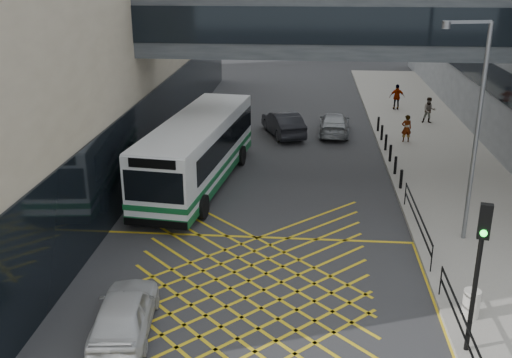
% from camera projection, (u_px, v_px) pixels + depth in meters
% --- Properties ---
extents(ground, '(120.00, 120.00, 0.00)m').
position_uv_depth(ground, '(245.00, 298.00, 19.10)').
color(ground, '#333335').
extents(skybridge, '(20.00, 4.10, 3.00)m').
position_uv_depth(skybridge, '(336.00, 22.00, 27.51)').
color(skybridge, '#3A3F44').
rests_on(skybridge, ground).
extents(pavement, '(6.00, 54.00, 0.16)m').
position_uv_depth(pavement, '(439.00, 158.00, 32.38)').
color(pavement, gray).
rests_on(pavement, ground).
extents(box_junction, '(12.00, 9.00, 0.01)m').
position_uv_depth(box_junction, '(245.00, 298.00, 19.10)').
color(box_junction, gold).
rests_on(box_junction, ground).
extents(bus, '(4.02, 11.81, 3.24)m').
position_uv_depth(bus, '(199.00, 150.00, 28.25)').
color(bus, silver).
rests_on(bus, ground).
extents(car_white, '(2.22, 4.49, 1.38)m').
position_uv_depth(car_white, '(124.00, 312.00, 17.10)').
color(car_white, '#BDBDBF').
rests_on(car_white, ground).
extents(car_dark, '(3.38, 5.17, 1.51)m').
position_uv_depth(car_dark, '(283.00, 123.00, 36.66)').
color(car_dark, black).
rests_on(car_dark, ground).
extents(car_silver, '(2.12, 4.59, 1.40)m').
position_uv_depth(car_silver, '(334.00, 123.00, 36.98)').
color(car_silver, gray).
rests_on(car_silver, ground).
extents(traffic_light, '(0.34, 0.52, 4.38)m').
position_uv_depth(traffic_light, '(479.00, 258.00, 15.24)').
color(traffic_light, black).
rests_on(traffic_light, pavement).
extents(street_lamp, '(1.83, 0.64, 8.09)m').
position_uv_depth(street_lamp, '(474.00, 121.00, 21.30)').
color(street_lamp, slate).
rests_on(street_lamp, pavement).
extents(litter_bin, '(0.50, 0.50, 0.87)m').
position_uv_depth(litter_bin, '(471.00, 304.00, 17.69)').
color(litter_bin, '#ADA89E').
rests_on(litter_bin, pavement).
extents(kerb_railings, '(0.05, 12.54, 1.00)m').
position_uv_depth(kerb_railings, '(434.00, 255.00, 19.97)').
color(kerb_railings, black).
rests_on(kerb_railings, pavement).
extents(bollards, '(0.14, 10.14, 0.90)m').
position_uv_depth(bollards, '(388.00, 148.00, 32.42)').
color(bollards, black).
rests_on(bollards, pavement).
extents(pedestrian_a, '(0.68, 0.52, 1.60)m').
position_uv_depth(pedestrian_a, '(406.00, 128.00, 34.79)').
color(pedestrian_a, gray).
rests_on(pedestrian_a, pavement).
extents(pedestrian_b, '(0.83, 0.50, 1.67)m').
position_uv_depth(pedestrian_b, '(429.00, 110.00, 38.82)').
color(pedestrian_b, gray).
rests_on(pedestrian_b, pavement).
extents(pedestrian_c, '(1.06, 0.53, 1.78)m').
position_uv_depth(pedestrian_c, '(397.00, 97.00, 42.37)').
color(pedestrian_c, gray).
rests_on(pedestrian_c, pavement).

